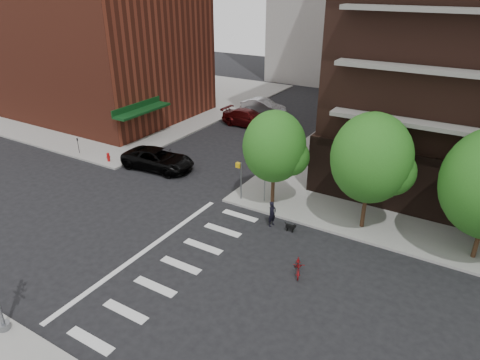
{
  "coord_description": "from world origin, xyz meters",
  "views": [
    {
      "loc": [
        15.08,
        -14.03,
        13.61
      ],
      "look_at": [
        3.0,
        6.0,
        2.5
      ],
      "focal_mm": 32.0,
      "sensor_mm": 36.0,
      "label": 1
    }
  ],
  "objects_px": {
    "fire_hydrant": "(108,157)",
    "parked_car_black": "(158,159)",
    "parked_car_maroon": "(249,118)",
    "parked_car_silver": "(263,107)",
    "scooter": "(298,266)",
    "dog_walker": "(272,214)"
  },
  "relations": [
    {
      "from": "parked_car_black",
      "to": "dog_walker",
      "type": "bearing_deg",
      "value": -109.44
    },
    {
      "from": "fire_hydrant",
      "to": "parked_car_silver",
      "type": "distance_m",
      "value": 19.04
    },
    {
      "from": "parked_car_black",
      "to": "parked_car_maroon",
      "type": "distance_m",
      "value": 12.86
    },
    {
      "from": "scooter",
      "to": "dog_walker",
      "type": "height_order",
      "value": "dog_walker"
    },
    {
      "from": "parked_car_silver",
      "to": "parked_car_maroon",
      "type": "bearing_deg",
      "value": -169.25
    },
    {
      "from": "dog_walker",
      "to": "fire_hydrant",
      "type": "bearing_deg",
      "value": 96.35
    },
    {
      "from": "fire_hydrant",
      "to": "dog_walker",
      "type": "relative_size",
      "value": 0.46
    },
    {
      "from": "scooter",
      "to": "dog_walker",
      "type": "distance_m",
      "value": 4.75
    },
    {
      "from": "fire_hydrant",
      "to": "scooter",
      "type": "height_order",
      "value": "fire_hydrant"
    },
    {
      "from": "fire_hydrant",
      "to": "dog_walker",
      "type": "xyz_separation_m",
      "value": [
        15.75,
        -1.8,
        0.25
      ]
    },
    {
      "from": "parked_car_maroon",
      "to": "dog_walker",
      "type": "xyz_separation_m",
      "value": [
        10.75,
        -15.84,
        -0.03
      ]
    },
    {
      "from": "parked_car_maroon",
      "to": "parked_car_silver",
      "type": "bearing_deg",
      "value": 11.79
    },
    {
      "from": "parked_car_silver",
      "to": "scooter",
      "type": "xyz_separation_m",
      "value": [
        14.82,
        -23.79,
        -0.4
      ]
    },
    {
      "from": "fire_hydrant",
      "to": "parked_car_black",
      "type": "xyz_separation_m",
      "value": [
        4.23,
        1.2,
        0.25
      ]
    },
    {
      "from": "parked_car_maroon",
      "to": "parked_car_silver",
      "type": "distance_m",
      "value": 4.6
    },
    {
      "from": "parked_car_black",
      "to": "parked_car_maroon",
      "type": "height_order",
      "value": "parked_car_maroon"
    },
    {
      "from": "parked_car_black",
      "to": "dog_walker",
      "type": "height_order",
      "value": "parked_car_black"
    },
    {
      "from": "parked_car_black",
      "to": "scooter",
      "type": "bearing_deg",
      "value": -118.32
    },
    {
      "from": "parked_car_silver",
      "to": "scooter",
      "type": "bearing_deg",
      "value": -147.4
    },
    {
      "from": "parked_car_maroon",
      "to": "dog_walker",
      "type": "height_order",
      "value": "parked_car_maroon"
    },
    {
      "from": "dog_walker",
      "to": "parked_car_silver",
      "type": "bearing_deg",
      "value": 42.43
    },
    {
      "from": "fire_hydrant",
      "to": "parked_car_black",
      "type": "distance_m",
      "value": 4.4
    }
  ]
}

